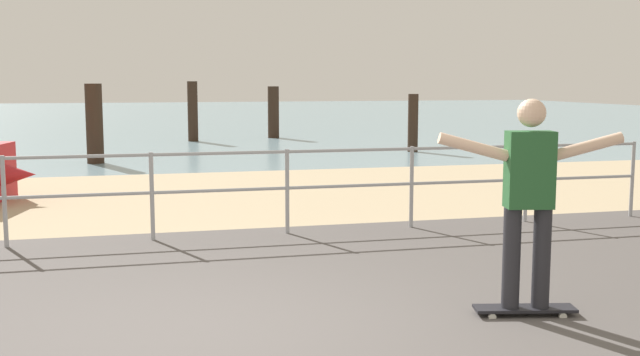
% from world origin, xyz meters
% --- Properties ---
extents(beach_strip, '(24.00, 6.00, 0.04)m').
position_xyz_m(beach_strip, '(0.00, 7.00, 0.00)').
color(beach_strip, tan).
rests_on(beach_strip, ground).
extents(sea_surface, '(72.00, 50.00, 0.04)m').
position_xyz_m(sea_surface, '(0.00, 35.00, 0.00)').
color(sea_surface, '#75939E').
rests_on(sea_surface, ground).
extents(railing_fence, '(14.47, 0.05, 1.05)m').
position_xyz_m(railing_fence, '(-1.24, 3.60, 0.70)').
color(railing_fence, '#9EA0A5').
rests_on(railing_fence, ground).
extents(skateboard, '(0.82, 0.37, 0.08)m').
position_xyz_m(skateboard, '(2.34, -0.04, 0.07)').
color(skateboard, black).
rests_on(skateboard, ground).
extents(skateboarder, '(1.43, 0.40, 1.65)m').
position_xyz_m(skateboarder, '(2.34, -0.04, 1.02)').
color(skateboarder, '#26262B').
rests_on(skateboarder, skateboard).
extents(groyne_post_2, '(0.37, 0.37, 1.80)m').
position_xyz_m(groyne_post_2, '(-1.43, 12.36, 0.90)').
color(groyne_post_2, '#332319').
rests_on(groyne_post_2, ground).
extents(groyne_post_3, '(0.31, 0.31, 1.84)m').
position_xyz_m(groyne_post_3, '(1.21, 18.08, 0.92)').
color(groyne_post_3, '#332319').
rests_on(groyne_post_3, ground).
extents(groyne_post_4, '(0.36, 0.36, 1.68)m').
position_xyz_m(groyne_post_4, '(3.85, 18.87, 0.84)').
color(groyne_post_4, '#332319').
rests_on(groyne_post_4, ground).
extents(groyne_post_5, '(0.27, 0.27, 1.52)m').
position_xyz_m(groyne_post_5, '(6.49, 13.26, 0.76)').
color(groyne_post_5, '#332319').
rests_on(groyne_post_5, ground).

